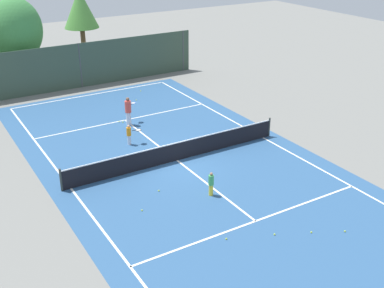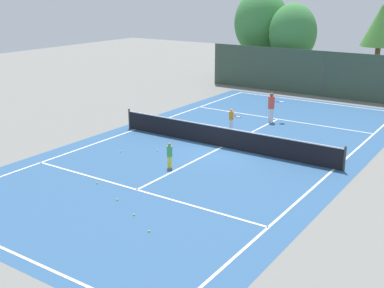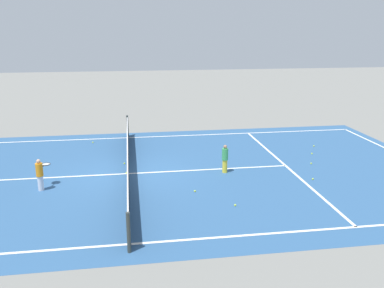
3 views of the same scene
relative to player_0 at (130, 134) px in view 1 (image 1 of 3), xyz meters
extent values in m
plane|color=slate|center=(1.21, -3.01, -0.60)|extent=(80.00, 80.00, 0.00)
cube|color=#2D5684|center=(1.21, -3.01, -0.59)|extent=(13.00, 25.00, 0.00)
cube|color=white|center=(-4.29, -3.01, -0.59)|extent=(0.10, 24.00, 0.01)
cube|color=white|center=(6.71, -3.01, -0.59)|extent=(0.10, 24.00, 0.01)
cube|color=white|center=(1.21, 8.99, -0.59)|extent=(11.00, 0.10, 0.01)
cube|color=white|center=(1.21, -9.41, -0.59)|extent=(11.00, 0.10, 0.01)
cube|color=white|center=(1.21, 3.39, -0.59)|extent=(11.00, 0.10, 0.01)
cube|color=white|center=(1.21, -3.01, -0.59)|extent=(0.10, 12.80, 0.01)
cylinder|color=#333833|center=(-4.69, -3.01, -0.05)|extent=(0.10, 0.10, 1.10)
cylinder|color=#333833|center=(7.11, -3.01, -0.05)|extent=(0.10, 0.10, 1.10)
cube|color=black|center=(1.21, -3.01, -0.12)|extent=(11.80, 0.03, 0.95)
cube|color=white|center=(1.21, -3.01, 0.38)|extent=(11.80, 0.04, 0.05)
cube|color=#384C3D|center=(1.21, 10.99, 1.00)|extent=(18.00, 0.06, 3.20)
cylinder|color=#3F4447|center=(1.21, 10.99, 1.00)|extent=(0.12, 0.12, 3.20)
cylinder|color=#3F4447|center=(9.71, 10.99, 1.00)|extent=(0.12, 0.12, 3.20)
cylinder|color=brown|center=(3.36, 16.25, 1.00)|extent=(0.39, 0.39, 3.19)
cone|color=#4C8E3D|center=(3.36, 16.25, 4.12)|extent=(2.76, 2.76, 3.06)
cylinder|color=brown|center=(-2.37, 13.41, 0.63)|extent=(0.29, 0.29, 2.45)
ellipsoid|color=#3D8442|center=(-2.37, 13.41, 3.51)|extent=(3.69, 3.27, 4.42)
cylinder|color=silver|center=(-0.03, 0.01, -0.33)|extent=(0.19, 0.19, 0.53)
cylinder|color=orange|center=(-0.03, 0.01, 0.17)|extent=(0.24, 0.24, 0.46)
sphere|color=tan|center=(-0.03, 0.01, 0.47)|extent=(0.14, 0.14, 0.14)
cylinder|color=black|center=(0.23, -0.06, 0.19)|extent=(0.20, 0.08, 0.03)
torus|color=black|center=(0.47, -0.12, 0.19)|extent=(0.40, 0.40, 0.03)
cylinder|color=silver|center=(0.47, -0.12, 0.19)|extent=(0.34, 0.34, 0.00)
cylinder|color=yellow|center=(0.80, -6.75, -0.34)|extent=(0.19, 0.19, 0.52)
cylinder|color=#3FA559|center=(0.80, -6.75, 0.15)|extent=(0.24, 0.24, 0.46)
sphere|color=#A37556|center=(0.80, -6.75, 0.45)|extent=(0.14, 0.14, 0.14)
cylinder|color=silver|center=(1.11, 2.59, -0.20)|extent=(0.29, 0.29, 0.80)
cylinder|color=#E54C3F|center=(1.11, 2.59, 0.55)|extent=(0.37, 0.37, 0.70)
sphere|color=brown|center=(1.11, 2.59, 1.01)|extent=(0.22, 0.22, 0.22)
cylinder|color=black|center=(1.39, 2.77, 0.58)|extent=(0.18, 0.14, 0.03)
torus|color=blue|center=(1.59, 2.91, 0.58)|extent=(0.46, 0.46, 0.03)
cylinder|color=silver|center=(1.59, 2.91, 0.58)|extent=(0.38, 0.38, 0.00)
sphere|color=#CCE533|center=(2.55, -11.17, -0.56)|extent=(0.07, 0.07, 0.07)
sphere|color=#CCE533|center=(1.25, -10.54, -0.56)|extent=(0.07, 0.07, 0.07)
sphere|color=#CCE533|center=(1.24, -2.94, -0.56)|extent=(0.07, 0.07, 0.07)
sphere|color=#CCE533|center=(-0.50, -9.82, -0.56)|extent=(0.07, 0.07, 0.07)
sphere|color=#CCE533|center=(3.32, 6.29, -0.56)|extent=(0.07, 0.07, 0.07)
sphere|color=#CCE533|center=(3.72, -11.79, -0.56)|extent=(0.07, 0.07, 0.07)
sphere|color=#CCE533|center=(5.96, -1.30, -0.56)|extent=(0.07, 0.07, 0.07)
sphere|color=#CCE533|center=(0.77, 3.28, -0.56)|extent=(0.07, 0.07, 0.07)
sphere|color=#CCE533|center=(-1.01, -5.28, -0.56)|extent=(0.07, 0.07, 0.07)
sphere|color=#CCE533|center=(2.44, -2.85, -0.56)|extent=(0.07, 0.07, 0.07)
sphere|color=#CCE533|center=(-2.36, -6.36, -0.56)|extent=(0.07, 0.07, 0.07)
sphere|color=#CCE533|center=(4.43, 7.90, -0.56)|extent=(0.07, 0.07, 0.07)
sphere|color=#CCE533|center=(0.94, 3.09, -0.56)|extent=(0.07, 0.07, 0.07)
camera|label=1|loc=(-9.49, -22.20, 10.35)|focal=45.57mm
camera|label=2|loc=(12.60, -22.53, 6.73)|focal=45.83mm
camera|label=3|loc=(-14.13, -3.17, 4.89)|focal=38.66mm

